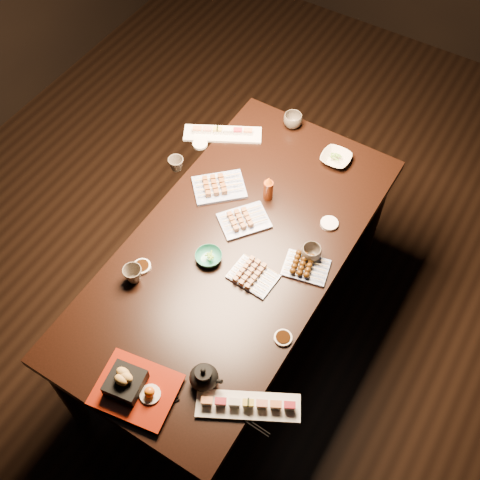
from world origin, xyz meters
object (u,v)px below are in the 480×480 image
(sushi_platter_near, at_px, (248,404))
(yakitori_plate_center, at_px, (244,218))
(tempura_tray, at_px, (135,386))
(teacup_mid_right, at_px, (311,253))
(edamame_bowl_green, at_px, (209,257))
(teapot, at_px, (204,376))
(dining_table, at_px, (235,292))
(edamame_bowl_cream, at_px, (336,158))
(yakitori_plate_right, at_px, (253,274))
(sushi_platter_far, at_px, (223,132))
(teacup_near_left, at_px, (133,275))
(teacup_far_left, at_px, (176,164))
(condiment_bottle, at_px, (268,188))
(yakitori_plate_left, at_px, (219,184))
(teacup_far_right, at_px, (293,121))

(sushi_platter_near, distance_m, yakitori_plate_center, 0.88)
(tempura_tray, relative_size, teacup_mid_right, 3.46)
(edamame_bowl_green, bearing_deg, teapot, -58.45)
(dining_table, bearing_deg, teacup_mid_right, 7.64)
(edamame_bowl_cream, bearing_deg, yakitori_plate_right, -90.11)
(sushi_platter_far, relative_size, tempura_tray, 1.30)
(teacup_near_left, bearing_deg, edamame_bowl_cream, 67.93)
(sushi_platter_near, distance_m, teapot, 0.20)
(yakitori_plate_right, relative_size, teacup_near_left, 2.35)
(edamame_bowl_green, bearing_deg, tempura_tray, -81.64)
(sushi_platter_far, distance_m, edamame_bowl_cream, 0.60)
(yakitori_plate_center, xyz_separation_m, teacup_near_left, (-0.25, -0.52, 0.01))
(sushi_platter_far, relative_size, teacup_near_left, 4.74)
(teacup_far_left, bearing_deg, edamame_bowl_green, -40.26)
(sushi_platter_far, xyz_separation_m, edamame_bowl_green, (0.36, -0.68, -0.01))
(dining_table, height_order, teacup_near_left, teacup_near_left)
(yakitori_plate_right, relative_size, teacup_far_left, 2.58)
(yakitori_plate_center, height_order, teapot, teapot)
(teacup_near_left, bearing_deg, teacup_far_left, 108.61)
(edamame_bowl_green, bearing_deg, teacup_near_left, -130.82)
(tempura_tray, relative_size, teapot, 2.29)
(dining_table, distance_m, edamame_bowl_green, 0.41)
(sushi_platter_near, height_order, teacup_far_left, teacup_far_left)
(sushi_platter_far, bearing_deg, yakitori_plate_center, 103.99)
(teapot, bearing_deg, teacup_mid_right, 71.10)
(edamame_bowl_cream, height_order, teacup_mid_right, teacup_mid_right)
(condiment_bottle, bearing_deg, edamame_bowl_cream, 65.68)
(sushi_platter_far, relative_size, yakitori_plate_left, 1.64)
(sushi_platter_near, distance_m, edamame_bowl_green, 0.69)
(edamame_bowl_cream, xyz_separation_m, teacup_far_left, (-0.65, -0.46, 0.02))
(edamame_bowl_cream, bearing_deg, teacup_far_left, -144.50)
(edamame_bowl_green, height_order, teapot, teapot)
(yakitori_plate_center, height_order, yakitori_plate_right, yakitori_plate_center)
(dining_table, distance_m, teacup_far_right, 0.94)
(sushi_platter_far, bearing_deg, tempura_tray, 80.26)
(tempura_tray, bearing_deg, yakitori_plate_right, 70.41)
(teacup_near_left, distance_m, teapot, 0.57)
(yakitori_plate_center, bearing_deg, edamame_bowl_green, -147.71)
(dining_table, bearing_deg, edamame_bowl_cream, 60.73)
(dining_table, relative_size, teacup_far_right, 18.46)
(sushi_platter_far, relative_size, teacup_far_left, 5.21)
(teacup_far_right, bearing_deg, teacup_far_left, -121.38)
(yakitori_plate_right, bearing_deg, teapot, -77.34)
(sushi_platter_far, bearing_deg, teacup_far_left, 49.15)
(teacup_near_left, height_order, teapot, teapot)
(sushi_platter_near, bearing_deg, teacup_near_left, 134.25)
(yakitori_plate_left, relative_size, teacup_mid_right, 2.73)
(teacup_far_left, bearing_deg, yakitori_plate_center, -12.73)
(teacup_mid_right, height_order, condiment_bottle, condiment_bottle)
(yakitori_plate_left, bearing_deg, teacup_far_right, 36.57)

